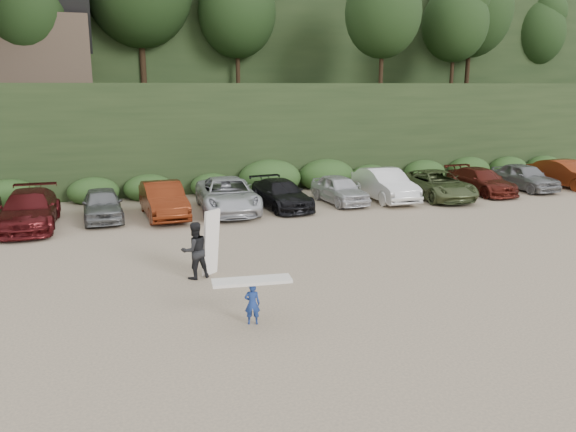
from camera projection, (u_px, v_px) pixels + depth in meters
name	position (u px, v px, depth m)	size (l,w,h in m)	color
ground	(370.00, 271.00, 18.25)	(120.00, 120.00, 0.00)	tan
hillside_backdrop	(181.00, 22.00, 48.70)	(90.00, 41.50, 28.00)	black
parked_cars	(244.00, 195.00, 26.77)	(39.74, 6.16, 1.64)	#9A9A9E
child_surfer	(252.00, 294.00, 14.00)	(2.03, 0.78, 1.19)	navy
adult_surfer	(196.00, 250.00, 17.37)	(1.38, 0.87, 2.12)	black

